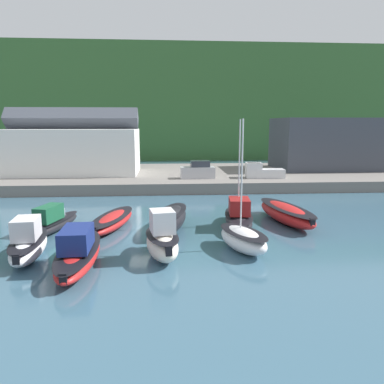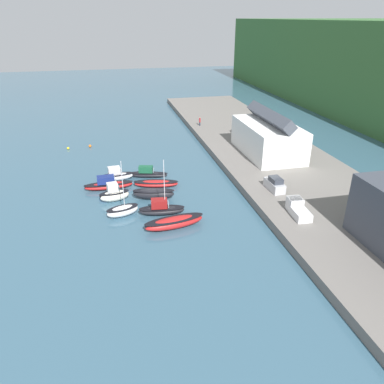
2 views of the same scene
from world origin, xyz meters
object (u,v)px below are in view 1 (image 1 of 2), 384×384
(moored_boat_4, at_px, (286,213))
(moored_boat_7, at_px, (162,240))
(moored_boat_1, at_px, (112,221))
(moored_boat_6, at_px, (78,252))
(moored_boat_5, at_px, (28,243))
(moored_boat_0, at_px, (51,223))
(pickup_truck_0, at_px, (261,171))
(moored_boat_8, at_px, (243,239))
(parked_car_1, at_px, (198,171))
(moored_boat_2, at_px, (172,219))
(moored_boat_3, at_px, (239,217))

(moored_boat_4, bearing_deg, moored_boat_7, -152.73)
(moored_boat_1, relative_size, moored_boat_4, 0.90)
(moored_boat_4, distance_m, moored_boat_6, 16.91)
(moored_boat_5, relative_size, moored_boat_7, 1.25)
(moored_boat_0, bearing_deg, moored_boat_7, -21.48)
(moored_boat_0, height_order, pickup_truck_0, pickup_truck_0)
(moored_boat_7, height_order, moored_boat_8, moored_boat_8)
(moored_boat_1, bearing_deg, moored_boat_0, -155.67)
(moored_boat_5, relative_size, moored_boat_8, 0.73)
(moored_boat_1, bearing_deg, moored_boat_4, 14.60)
(moored_boat_4, xyz_separation_m, moored_boat_8, (-4.91, -6.55, 0.01))
(pickup_truck_0, bearing_deg, parked_car_1, 92.56)
(moored_boat_2, height_order, moored_boat_5, moored_boat_5)
(moored_boat_2, relative_size, moored_boat_7, 1.40)
(moored_boat_0, relative_size, moored_boat_5, 1.20)
(moored_boat_8, bearing_deg, moored_boat_1, 127.77)
(moored_boat_3, distance_m, moored_boat_5, 14.98)
(moored_boat_3, xyz_separation_m, moored_boat_4, (4.12, 1.11, -0.07))
(moored_boat_6, bearing_deg, moored_boat_4, 27.65)
(moored_boat_5, height_order, moored_boat_7, moored_boat_7)
(moored_boat_5, height_order, moored_boat_8, moored_boat_8)
(moored_boat_6, height_order, pickup_truck_0, pickup_truck_0)
(moored_boat_1, height_order, moored_boat_5, moored_boat_5)
(moored_boat_8, bearing_deg, moored_boat_0, 140.67)
(moored_boat_4, height_order, moored_boat_6, moored_boat_6)
(moored_boat_8, bearing_deg, pickup_truck_0, 54.63)
(moored_boat_8, bearing_deg, moored_boat_3, 63.42)
(moored_boat_0, xyz_separation_m, moored_boat_5, (0.27, -5.48, 0.20))
(moored_boat_1, height_order, pickup_truck_0, pickup_truck_0)
(moored_boat_2, bearing_deg, moored_boat_8, -35.83)
(moored_boat_2, height_order, moored_boat_7, moored_boat_7)
(moored_boat_1, relative_size, moored_boat_5, 1.29)
(pickup_truck_0, bearing_deg, moored_boat_2, 151.84)
(moored_boat_3, relative_size, moored_boat_7, 1.72)
(moored_boat_4, height_order, moored_boat_8, moored_boat_8)
(moored_boat_0, distance_m, moored_boat_8, 14.24)
(moored_boat_8, xyz_separation_m, parked_car_1, (-0.77, 23.48, 1.41))
(moored_boat_2, relative_size, pickup_truck_0, 1.39)
(moored_boat_0, xyz_separation_m, parked_car_1, (12.52, 18.36, 1.48))
(moored_boat_2, bearing_deg, moored_boat_5, -135.00)
(moored_boat_2, xyz_separation_m, moored_boat_5, (-8.62, -5.39, 0.04))
(moored_boat_2, distance_m, moored_boat_6, 8.69)
(moored_boat_0, relative_size, moored_boat_4, 0.84)
(moored_boat_8, relative_size, pickup_truck_0, 1.70)
(moored_boat_4, height_order, moored_boat_7, moored_boat_7)
(moored_boat_5, height_order, parked_car_1, parked_car_1)
(moored_boat_5, bearing_deg, moored_boat_3, 16.44)
(moored_boat_2, relative_size, moored_boat_6, 0.84)
(moored_boat_0, distance_m, pickup_truck_0, 27.37)
(moored_boat_5, relative_size, moored_boat_6, 0.74)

